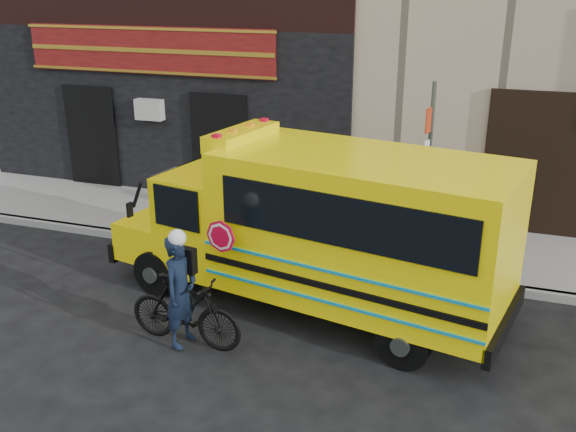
{
  "coord_description": "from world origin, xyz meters",
  "views": [
    {
      "loc": [
        3.25,
        -8.31,
        5.27
      ],
      "look_at": [
        -0.25,
        1.85,
        1.26
      ],
      "focal_mm": 40.0,
      "sensor_mm": 36.0,
      "label": 1
    }
  ],
  "objects_px": {
    "school_bus": "(325,226)",
    "sign_pole": "(427,171)",
    "bicycle": "(185,311)",
    "cyclist": "(181,294)"
  },
  "relations": [
    {
      "from": "bicycle",
      "to": "cyclist",
      "type": "relative_size",
      "value": 1.07
    },
    {
      "from": "bicycle",
      "to": "cyclist",
      "type": "xyz_separation_m",
      "value": [
        -0.01,
        -0.07,
        0.31
      ]
    },
    {
      "from": "school_bus",
      "to": "sign_pole",
      "type": "distance_m",
      "value": 2.6
    },
    {
      "from": "school_bus",
      "to": "sign_pole",
      "type": "xyz_separation_m",
      "value": [
        1.32,
        2.2,
        0.44
      ]
    },
    {
      "from": "cyclist",
      "to": "sign_pole",
      "type": "bearing_deg",
      "value": -28.83
    },
    {
      "from": "bicycle",
      "to": "sign_pole",
      "type": "bearing_deg",
      "value": -34.01
    },
    {
      "from": "cyclist",
      "to": "bicycle",
      "type": "bearing_deg",
      "value": -3.28
    },
    {
      "from": "school_bus",
      "to": "sign_pole",
      "type": "bearing_deg",
      "value": 59.14
    },
    {
      "from": "school_bus",
      "to": "sign_pole",
      "type": "relative_size",
      "value": 2.01
    },
    {
      "from": "bicycle",
      "to": "school_bus",
      "type": "bearing_deg",
      "value": -40.79
    }
  ]
}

